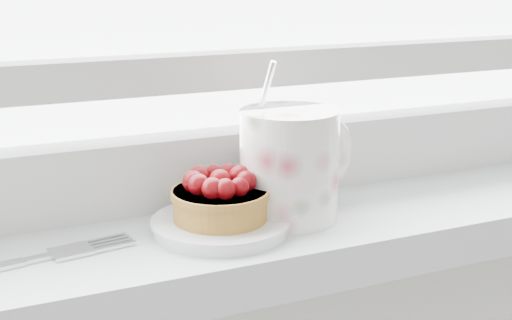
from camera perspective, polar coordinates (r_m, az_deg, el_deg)
saucer at (r=0.64m, az=-2.85°, el=-5.22°), size 0.12×0.12×0.01m
raspberry_tart at (r=0.63m, az=-2.90°, el=-2.96°), size 0.09×0.09×0.05m
floral_mug at (r=0.66m, az=2.88°, el=-0.14°), size 0.14×0.11×0.15m
fork at (r=0.60m, az=-19.77°, el=-8.02°), size 0.22×0.05×0.00m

